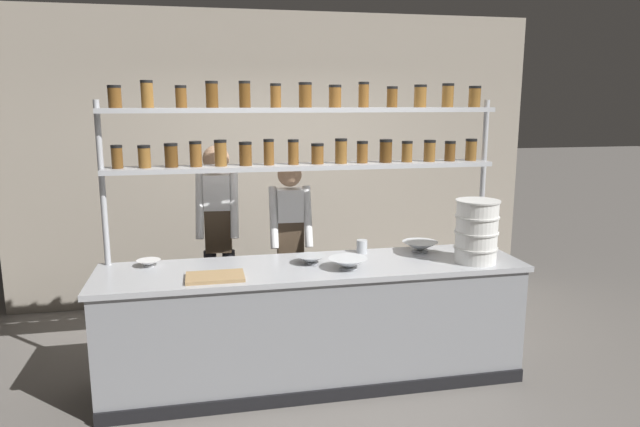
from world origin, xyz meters
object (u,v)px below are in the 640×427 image
(prep_bowl_near_left, at_px, (348,264))
(chef_center, at_px, (290,242))
(container_stack, at_px, (477,231))
(prep_bowl_near_right, at_px, (420,247))
(serving_cup_front, at_px, (362,246))
(cutting_board, at_px, (215,277))
(spice_shelf_unit, at_px, (306,142))
(chef_left, at_px, (218,231))
(prep_bowl_center_back, at_px, (149,263))
(prep_bowl_center_front, at_px, (311,260))

(prep_bowl_near_left, bearing_deg, chef_center, 109.65)
(container_stack, bearing_deg, chef_center, 146.45)
(prep_bowl_near_right, distance_m, serving_cup_front, 0.48)
(container_stack, height_order, cutting_board, container_stack)
(spice_shelf_unit, bearing_deg, chef_left, 143.60)
(prep_bowl_near_left, relative_size, prep_bowl_near_right, 0.99)
(spice_shelf_unit, relative_size, serving_cup_front, 29.52)
(cutting_board, bearing_deg, chef_center, 52.79)
(spice_shelf_unit, height_order, cutting_board, spice_shelf_unit)
(prep_bowl_center_back, bearing_deg, chef_left, 48.61)
(container_stack, xyz_separation_m, cutting_board, (-1.96, -0.02, -0.23))
(spice_shelf_unit, xyz_separation_m, prep_bowl_near_left, (0.22, -0.47, -0.86))
(prep_bowl_center_back, xyz_separation_m, serving_cup_front, (1.66, 0.05, 0.03))
(prep_bowl_near_left, distance_m, prep_bowl_near_right, 0.79)
(container_stack, distance_m, prep_bowl_near_right, 0.53)
(cutting_board, bearing_deg, serving_cup_front, 21.16)
(chef_left, relative_size, chef_center, 1.09)
(prep_bowl_near_left, relative_size, prep_bowl_center_back, 1.63)
(container_stack, xyz_separation_m, prep_bowl_near_left, (-1.00, 0.03, -0.20))
(prep_bowl_center_back, bearing_deg, cutting_board, -40.53)
(prep_bowl_near_left, distance_m, serving_cup_front, 0.47)
(prep_bowl_center_front, distance_m, prep_bowl_near_right, 0.96)
(spice_shelf_unit, distance_m, chef_center, 0.96)
(chef_left, xyz_separation_m, chef_center, (0.61, -0.14, -0.10))
(spice_shelf_unit, xyz_separation_m, container_stack, (1.22, -0.49, -0.66))
(prep_bowl_center_front, relative_size, serving_cup_front, 2.16)
(prep_bowl_center_front, bearing_deg, chef_left, 130.23)
(spice_shelf_unit, relative_size, prep_bowl_near_right, 10.51)
(prep_bowl_near_right, bearing_deg, cutting_board, -166.40)
(container_stack, relative_size, prep_bowl_center_back, 2.71)
(prep_bowl_near_left, bearing_deg, prep_bowl_center_back, 165.79)
(prep_bowl_near_left, relative_size, serving_cup_front, 2.78)
(chef_center, xyz_separation_m, prep_bowl_near_right, (1.00, -0.47, 0.03))
(chef_center, distance_m, serving_cup_front, 0.67)
(chef_center, bearing_deg, container_stack, -30.42)
(chef_center, xyz_separation_m, prep_bowl_center_front, (0.06, -0.64, 0.02))
(chef_left, relative_size, container_stack, 3.67)
(prep_bowl_center_front, bearing_deg, chef_center, 95.07)
(spice_shelf_unit, height_order, prep_bowl_near_left, spice_shelf_unit)
(spice_shelf_unit, bearing_deg, cutting_board, -145.40)
(container_stack, relative_size, prep_bowl_center_front, 2.13)
(prep_bowl_center_back, relative_size, serving_cup_front, 1.70)
(spice_shelf_unit, height_order, chef_center, spice_shelf_unit)
(prep_bowl_center_front, bearing_deg, prep_bowl_near_right, 10.34)
(prep_bowl_center_front, xyz_separation_m, prep_bowl_center_back, (-1.20, 0.18, -0.01))
(cutting_board, bearing_deg, container_stack, 0.50)
(spice_shelf_unit, distance_m, cutting_board, 1.26)
(chef_left, relative_size, prep_bowl_near_right, 6.03)
(prep_bowl_center_back, bearing_deg, prep_bowl_near_right, -0.11)
(container_stack, height_order, prep_bowl_center_back, container_stack)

